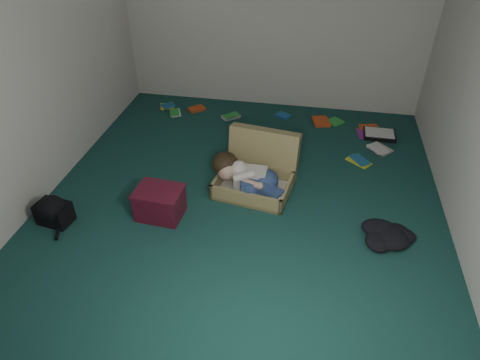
% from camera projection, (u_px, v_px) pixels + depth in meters
% --- Properties ---
extents(floor, '(4.50, 4.50, 0.00)m').
position_uv_depth(floor, '(243.00, 199.00, 4.40)').
color(floor, '#16413B').
rests_on(floor, ground).
extents(wall_back, '(4.50, 0.00, 4.50)m').
position_uv_depth(wall_back, '(275.00, 10.00, 5.42)').
color(wall_back, silver).
rests_on(wall_back, ground).
extents(wall_front, '(4.50, 0.00, 4.50)m').
position_uv_depth(wall_front, '(151.00, 284.00, 1.84)').
color(wall_front, silver).
rests_on(wall_front, ground).
extents(wall_left, '(0.00, 4.50, 4.50)m').
position_uv_depth(wall_left, '(29.00, 64.00, 3.93)').
color(wall_left, silver).
rests_on(wall_left, ground).
extents(suitcase, '(0.87, 0.85, 0.56)m').
position_uv_depth(suitcase, '(258.00, 171.00, 4.51)').
color(suitcase, '#9A8B55').
rests_on(suitcase, floor).
extents(person, '(0.80, 0.49, 0.35)m').
position_uv_depth(person, '(247.00, 177.00, 4.35)').
color(person, beige).
rests_on(person, suitcase).
extents(maroon_bin, '(0.46, 0.38, 0.30)m').
position_uv_depth(maroon_bin, '(160.00, 203.00, 4.10)').
color(maroon_bin, '#4E0F20').
rests_on(maroon_bin, floor).
extents(backpack, '(0.43, 0.36, 0.23)m').
position_uv_depth(backpack, '(54.00, 212.00, 4.05)').
color(backpack, black).
rests_on(backpack, floor).
extents(clothing_pile, '(0.44, 0.39, 0.13)m').
position_uv_depth(clothing_pile, '(390.00, 236.00, 3.86)').
color(clothing_pile, black).
rests_on(clothing_pile, floor).
extents(paper_tray, '(0.40, 0.30, 0.05)m').
position_uv_depth(paper_tray, '(379.00, 134.00, 5.41)').
color(paper_tray, black).
rests_on(paper_tray, floor).
extents(book_scatter, '(3.11, 1.23, 0.02)m').
position_uv_depth(book_scatter, '(285.00, 124.00, 5.66)').
color(book_scatter, '#C4D225').
rests_on(book_scatter, floor).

